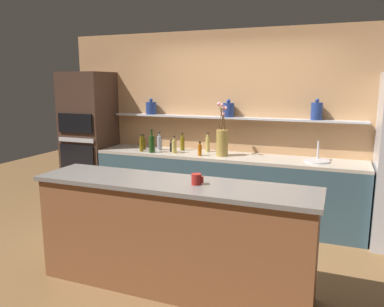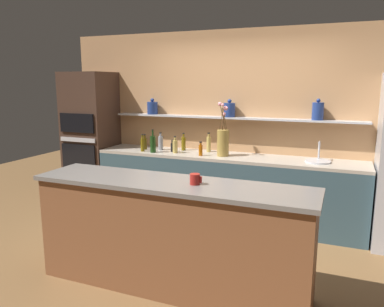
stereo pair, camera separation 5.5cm
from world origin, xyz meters
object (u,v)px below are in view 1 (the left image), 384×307
oven_tower (89,139)px  bottle_spirit_2 (159,143)px  bottle_oil_3 (144,144)px  bottle_oil_6 (182,143)px  bottle_sauce_5 (200,150)px  bottle_sauce_1 (171,147)px  sink_fixture (317,160)px  bottle_spirit_4 (208,144)px  bottle_oil_0 (141,144)px  flower_vase (222,140)px  bottle_spirit_7 (174,146)px  bottle_wine_8 (152,144)px  coffee_mug (197,179)px

oven_tower → bottle_spirit_2: oven_tower is taller
oven_tower → bottle_oil_3: oven_tower is taller
oven_tower → bottle_oil_6: (1.52, 0.14, 0.00)m
oven_tower → bottle_sauce_5: (1.89, -0.15, -0.02)m
oven_tower → bottle_sauce_1: bearing=-1.0°
bottle_sauce_5 → bottle_sauce_1: bearing=165.0°
sink_fixture → bottle_spirit_4: size_ratio=1.14×
bottle_spirit_2 → bottle_oil_6: (0.32, 0.10, -0.00)m
oven_tower → sink_fixture: size_ratio=6.57×
sink_fixture → bottle_oil_0: size_ratio=1.26×
oven_tower → flower_vase: (2.17, -0.06, 0.11)m
bottle_sauce_1 → bottle_spirit_7: (0.08, -0.08, 0.02)m
bottle_spirit_4 → bottle_sauce_5: bottle_spirit_4 is taller
flower_vase → bottle_spirit_7: bearing=-175.9°
bottle_oil_0 → bottle_spirit_2: (0.19, 0.20, 0.01)m
flower_vase → bottle_sauce_5: (-0.28, -0.10, -0.13)m
bottle_wine_8 → coffee_mug: 2.12m
sink_fixture → bottle_spirit_7: sink_fixture is taller
bottle_spirit_4 → bottle_oil_6: bottle_spirit_4 is taller
bottle_spirit_7 → coffee_mug: 2.01m
bottle_spirit_7 → bottle_sauce_1: bearing=134.9°
bottle_spirit_2 → bottle_spirit_4: bottle_spirit_4 is taller
bottle_oil_0 → bottle_spirit_7: 0.49m
bottle_oil_0 → bottle_oil_6: bottle_oil_6 is taller
bottle_spirit_2 → bottle_oil_6: size_ratio=1.02×
sink_fixture → bottle_spirit_2: (-2.18, 0.03, 0.08)m
bottle_spirit_7 → bottle_wine_8: (-0.31, -0.07, 0.03)m
bottle_spirit_4 → bottle_oil_6: 0.38m
bottle_oil_0 → bottle_oil_6: size_ratio=0.97×
flower_vase → bottle_wine_8: bearing=-172.9°
bottle_oil_0 → bottle_sauce_5: size_ratio=1.29×
oven_tower → bottle_spirit_7: 1.50m
bottle_sauce_5 → bottle_oil_6: bottle_oil_6 is taller
bottle_spirit_4 → coffee_mug: 2.09m
bottle_spirit_2 → bottle_wine_8: size_ratio=0.79×
bottle_spirit_2 → bottle_spirit_4: (0.70, 0.12, 0.01)m
bottle_wine_8 → oven_tower: bearing=171.4°
bottle_spirit_4 → bottle_wine_8: bottle_wine_8 is taller
flower_vase → bottle_oil_0: flower_vase is taller
coffee_mug → bottle_sauce_1: bearing=120.4°
bottle_sauce_1 → coffee_mug: coffee_mug is taller
flower_vase → coffee_mug: bearing=-80.1°
sink_fixture → bottle_oil_0: 2.38m
sink_fixture → bottle_sauce_1: 1.97m
bottle_oil_3 → bottle_spirit_4: size_ratio=0.83×
bottle_sauce_1 → coffee_mug: bearing=-59.6°
sink_fixture → bottle_sauce_5: bearing=-173.7°
sink_fixture → bottle_sauce_1: size_ratio=1.83×
flower_vase → bottle_sauce_1: (-0.76, 0.03, -0.14)m
oven_tower → bottle_sauce_1: size_ratio=12.02×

